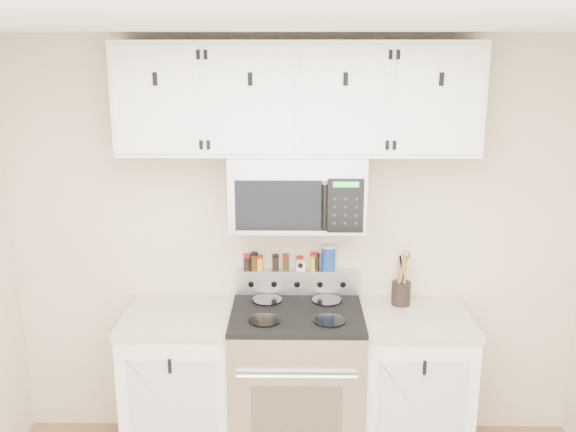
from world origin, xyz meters
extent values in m
cube|color=#BEAD8E|center=(0.00, 1.75, 1.25)|extent=(3.50, 0.01, 2.50)
cube|color=white|center=(0.00, 0.00, 2.50)|extent=(3.50, 3.50, 0.01)
cube|color=#B7B7BA|center=(0.00, 1.43, 0.46)|extent=(0.76, 0.65, 0.92)
cube|color=black|center=(0.00, 1.11, 0.45)|extent=(0.50, 0.02, 0.40)
cube|color=black|center=(0.00, 1.43, 0.94)|extent=(0.76, 0.65, 0.03)
cube|color=#B7B7BA|center=(0.00, 1.71, 1.03)|extent=(0.76, 0.08, 0.15)
cylinder|color=black|center=(-0.18, 1.28, 0.96)|extent=(0.18, 0.18, 0.01)
cylinder|color=black|center=(0.18, 1.28, 0.96)|extent=(0.18, 0.18, 0.01)
cylinder|color=black|center=(-0.18, 1.57, 0.96)|extent=(0.18, 0.18, 0.01)
cylinder|color=black|center=(0.18, 1.57, 0.96)|extent=(0.18, 0.18, 0.01)
cube|color=white|center=(-0.69, 1.45, 0.44)|extent=(0.62, 0.60, 0.88)
cube|color=tan|center=(-0.69, 1.45, 0.90)|extent=(0.64, 0.62, 0.04)
cube|color=white|center=(0.69, 1.45, 0.44)|extent=(0.62, 0.60, 0.88)
cube|color=tan|center=(0.69, 1.45, 0.90)|extent=(0.64, 0.62, 0.04)
cube|color=#9E9EA3|center=(0.00, 1.56, 1.63)|extent=(0.76, 0.38, 0.42)
cube|color=#B7B7BA|center=(0.00, 1.36, 1.80)|extent=(0.73, 0.01, 0.08)
cube|color=black|center=(-0.10, 1.36, 1.59)|extent=(0.47, 0.01, 0.28)
cube|color=black|center=(0.26, 1.36, 1.59)|extent=(0.20, 0.01, 0.30)
cylinder|color=black|center=(0.15, 1.33, 1.59)|extent=(0.03, 0.03, 0.26)
cube|color=white|center=(0.00, 1.58, 2.15)|extent=(2.00, 0.33, 0.62)
cube|color=white|center=(-0.75, 1.41, 2.15)|extent=(0.46, 0.01, 0.57)
cube|color=black|center=(-0.75, 1.41, 2.26)|extent=(0.02, 0.01, 0.07)
cube|color=white|center=(-0.25, 1.41, 2.15)|extent=(0.46, 0.01, 0.57)
cube|color=black|center=(-0.25, 1.41, 2.26)|extent=(0.03, 0.01, 0.07)
cube|color=white|center=(0.25, 1.41, 2.15)|extent=(0.46, 0.01, 0.57)
cube|color=black|center=(0.25, 1.41, 2.26)|extent=(0.03, 0.01, 0.07)
cube|color=white|center=(0.75, 1.41, 2.15)|extent=(0.46, 0.01, 0.57)
cube|color=black|center=(0.75, 1.41, 2.26)|extent=(0.02, 0.01, 0.07)
cylinder|color=black|center=(0.63, 1.60, 0.99)|extent=(0.11, 0.11, 0.14)
cylinder|color=olive|center=(0.63, 1.60, 1.10)|extent=(0.01, 0.01, 0.27)
cylinder|color=olive|center=(0.64, 1.59, 1.11)|extent=(0.01, 0.01, 0.28)
cylinder|color=olive|center=(0.61, 1.61, 1.09)|extent=(0.01, 0.01, 0.25)
cylinder|color=black|center=(0.64, 1.62, 1.10)|extent=(0.01, 0.01, 0.26)
cylinder|color=olive|center=(0.62, 1.58, 1.10)|extent=(0.01, 0.01, 0.27)
cube|color=white|center=(0.02, 1.71, 1.13)|extent=(0.06, 0.05, 0.06)
cylinder|color=#163F9C|center=(0.19, 1.71, 1.17)|extent=(0.08, 0.08, 0.15)
cylinder|color=white|center=(0.19, 1.71, 1.25)|extent=(0.09, 0.09, 0.01)
cylinder|color=black|center=(-0.31, 1.71, 1.14)|extent=(0.04, 0.04, 0.08)
cylinder|color=maroon|center=(-0.31, 1.71, 1.19)|extent=(0.05, 0.05, 0.02)
cylinder|color=#3E280F|center=(-0.26, 1.71, 1.15)|extent=(0.04, 0.04, 0.09)
cylinder|color=black|center=(-0.26, 1.71, 1.20)|extent=(0.04, 0.04, 0.02)
cylinder|color=gold|center=(-0.23, 1.71, 1.14)|extent=(0.04, 0.04, 0.08)
cylinder|color=#A80C1E|center=(-0.23, 1.71, 1.18)|extent=(0.04, 0.04, 0.02)
cylinder|color=black|center=(-0.13, 1.71, 1.14)|extent=(0.04, 0.04, 0.08)
cylinder|color=black|center=(-0.13, 1.71, 1.19)|extent=(0.04, 0.04, 0.02)
cylinder|color=#42280F|center=(-0.07, 1.71, 1.14)|extent=(0.04, 0.04, 0.08)
cylinder|color=#A60C11|center=(-0.07, 1.71, 1.19)|extent=(0.04, 0.04, 0.02)
cylinder|color=gold|center=(0.02, 1.71, 1.14)|extent=(0.04, 0.04, 0.07)
cylinder|color=#A50E0C|center=(0.02, 1.71, 1.18)|extent=(0.04, 0.04, 0.02)
cylinder|color=yellow|center=(0.10, 1.71, 1.15)|extent=(0.05, 0.05, 0.09)
cylinder|color=#B01A0D|center=(0.10, 1.71, 1.20)|extent=(0.05, 0.05, 0.02)
cylinder|color=black|center=(0.11, 1.71, 1.14)|extent=(0.05, 0.05, 0.09)
cylinder|color=#9D0E0C|center=(0.11, 1.71, 1.19)|extent=(0.05, 0.05, 0.02)
cylinder|color=black|center=(0.12, 1.71, 1.14)|extent=(0.04, 0.04, 0.09)
cylinder|color=black|center=(0.12, 1.71, 1.20)|extent=(0.05, 0.05, 0.02)
cylinder|color=#401F0F|center=(0.17, 1.71, 1.14)|extent=(0.04, 0.04, 0.09)
cylinder|color=black|center=(0.17, 1.71, 1.20)|extent=(0.04, 0.04, 0.02)
cylinder|color=gold|center=(0.20, 1.71, 1.14)|extent=(0.04, 0.04, 0.09)
cylinder|color=black|center=(0.20, 1.71, 1.19)|extent=(0.04, 0.04, 0.02)
camera|label=1|loc=(-0.01, -2.02, 2.41)|focal=40.00mm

